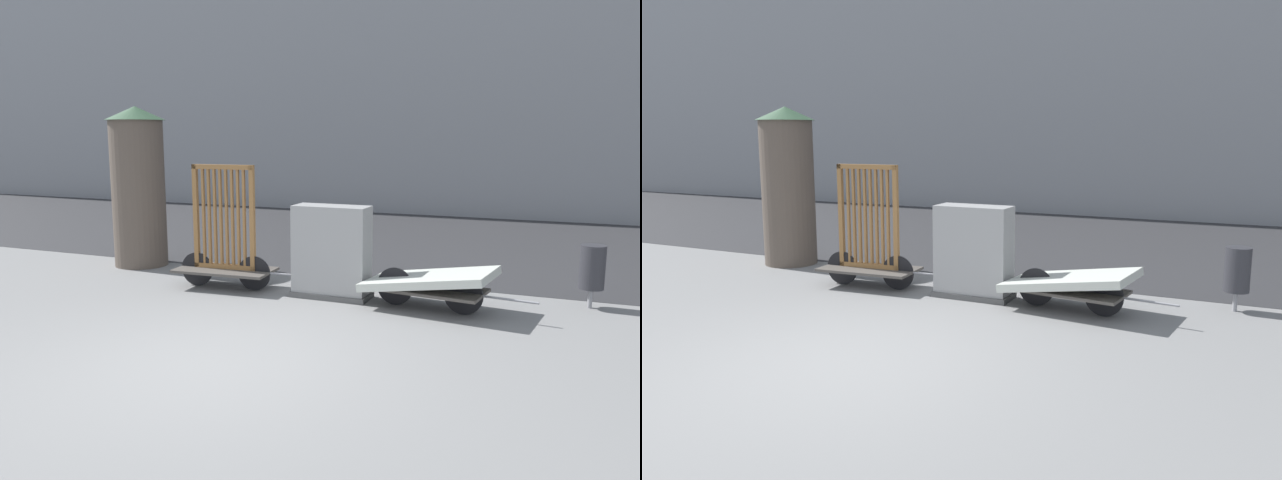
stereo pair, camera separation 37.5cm
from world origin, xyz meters
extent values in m
plane|color=slate|center=(0.00, 0.00, 0.00)|extent=(60.00, 60.00, 0.00)
cube|color=#2D2D30|center=(0.00, 8.39, 0.00)|extent=(56.00, 8.50, 0.01)
cube|color=gray|center=(0.00, 14.65, 6.12)|extent=(48.00, 4.00, 12.23)
cube|color=#4C4742|center=(-1.59, 2.87, 0.28)|extent=(1.55, 0.86, 0.04)
cylinder|color=black|center=(-1.10, 2.91, 0.26)|extent=(0.53, 0.07, 0.53)
cylinder|color=black|center=(-2.08, 2.84, 0.26)|extent=(0.53, 0.07, 0.53)
cylinder|color=gray|center=(-0.49, 2.95, 0.28)|extent=(0.70, 0.08, 0.03)
cube|color=olive|center=(-1.59, 2.87, 0.34)|extent=(1.02, 0.14, 0.07)
cube|color=olive|center=(-1.59, 2.87, 1.87)|extent=(1.02, 0.14, 0.07)
cube|color=olive|center=(-2.06, 2.84, 1.10)|extent=(0.07, 0.07, 1.60)
cube|color=olive|center=(-1.11, 2.90, 1.10)|extent=(0.07, 0.07, 1.60)
cube|color=olive|center=(-1.93, 2.85, 1.10)|extent=(0.04, 0.05, 1.53)
cube|color=olive|center=(-1.83, 2.86, 1.10)|extent=(0.04, 0.05, 1.53)
cube|color=olive|center=(-1.74, 2.86, 1.10)|extent=(0.04, 0.05, 1.53)
cube|color=olive|center=(-1.64, 2.87, 1.10)|extent=(0.04, 0.05, 1.53)
cube|color=olive|center=(-1.54, 2.88, 1.10)|extent=(0.04, 0.05, 1.53)
cube|color=olive|center=(-1.44, 2.88, 1.10)|extent=(0.04, 0.05, 1.53)
cube|color=olive|center=(-1.34, 2.89, 1.10)|extent=(0.04, 0.05, 1.53)
cube|color=olive|center=(-1.25, 2.90, 1.10)|extent=(0.04, 0.05, 1.53)
cube|color=#4C4742|center=(1.59, 2.87, 0.28)|extent=(1.59, 0.95, 0.04)
cylinder|color=black|center=(2.07, 2.81, 0.26)|extent=(0.53, 0.10, 0.53)
cylinder|color=black|center=(1.10, 2.94, 0.26)|extent=(0.53, 0.10, 0.53)
cylinder|color=gray|center=(2.68, 2.73, 0.28)|extent=(0.70, 0.12, 0.03)
cube|color=#B2B7AD|center=(1.59, 2.87, 0.43)|extent=(1.83, 1.19, 0.38)
cube|color=#4C4C4C|center=(0.13, 2.99, 0.04)|extent=(1.16, 0.52, 0.08)
cube|color=gray|center=(0.13, 2.99, 0.67)|extent=(1.10, 0.46, 1.35)
cylinder|color=gray|center=(3.63, 3.79, 0.14)|extent=(0.06, 0.06, 0.27)
cylinder|color=#2D2D33|center=(3.63, 3.79, 0.57)|extent=(0.33, 0.33, 0.60)
cylinder|color=brown|center=(-3.90, 3.79, 1.30)|extent=(0.94, 0.94, 2.60)
cone|color=#335138|center=(-3.90, 3.79, 2.72)|extent=(1.05, 1.05, 0.24)
camera|label=1|loc=(3.36, -5.29, 2.37)|focal=35.00mm
camera|label=2|loc=(3.70, -5.14, 2.37)|focal=35.00mm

